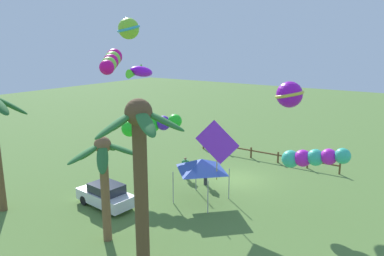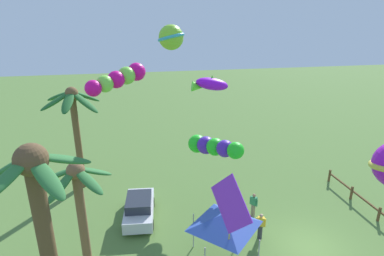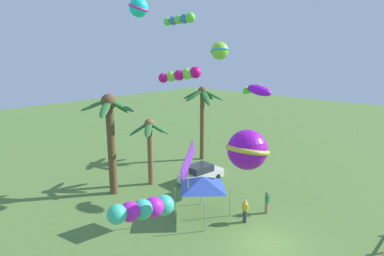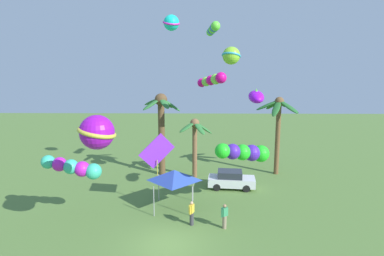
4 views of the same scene
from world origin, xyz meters
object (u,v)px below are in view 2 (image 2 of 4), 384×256
at_px(spectator_0, 253,205).
at_px(festival_tent, 225,220).
at_px(kite_tube_1, 213,146).
at_px(palm_tree_2, 73,112).
at_px(kite_diamond_7, 231,205).
at_px(kite_fish_4, 210,84).
at_px(palm_tree_0, 39,203).
at_px(kite_tube_5, 119,79).
at_px(parked_car_0, 139,208).
at_px(palm_tree_1, 78,190).
at_px(spectator_1, 260,226).
at_px(kite_ball_8, 171,37).

bearing_deg(spectator_0, festival_tent, 138.88).
xyz_separation_m(spectator_0, kite_tube_1, (1.50, 2.30, 3.50)).
distance_m(palm_tree_2, festival_tent, 12.71).
bearing_deg(kite_diamond_7, kite_fish_4, -5.94).
bearing_deg(kite_diamond_7, kite_tube_1, -7.36).
distance_m(palm_tree_0, spectator_0, 12.57).
xyz_separation_m(festival_tent, kite_diamond_7, (-1.22, 0.17, 1.66)).
bearing_deg(palm_tree_2, kite_tube_5, -152.15).
height_order(palm_tree_0, kite_fish_4, kite_fish_4).
xyz_separation_m(kite_tube_5, kite_diamond_7, (-4.05, -4.46, -4.93)).
height_order(parked_car_0, kite_diamond_7, kite_diamond_7).
height_order(palm_tree_1, spectator_1, palm_tree_1).
height_order(palm_tree_2, spectator_0, palm_tree_2).
height_order(palm_tree_1, palm_tree_2, palm_tree_2).
relative_size(festival_tent, kite_ball_8, 1.49).
bearing_deg(kite_tube_1, palm_tree_0, 128.82).
bearing_deg(palm_tree_1, kite_tube_5, -57.40).
xyz_separation_m(palm_tree_1, kite_ball_8, (2.65, -4.93, 6.77)).
relative_size(kite_fish_4, kite_ball_8, 1.21).
relative_size(spectator_0, kite_diamond_7, 0.43).
distance_m(parked_car_0, spectator_0, 7.06).
xyz_separation_m(kite_tube_5, kite_ball_8, (1.23, -2.70, 1.78)).
bearing_deg(spectator_0, kite_tube_1, 56.77).
bearing_deg(kite_ball_8, festival_tent, -154.63).
height_order(palm_tree_1, kite_fish_4, kite_fish_4).
xyz_separation_m(kite_fish_4, kite_diamond_7, (-6.69, 0.70, -3.93)).
bearing_deg(festival_tent, spectator_1, -63.07).
distance_m(spectator_1, kite_tube_5, 11.02).
xyz_separation_m(spectator_0, kite_diamond_7, (-4.56, 3.08, 3.31)).
bearing_deg(palm_tree_1, parked_car_0, -42.15).
xyz_separation_m(spectator_1, kite_diamond_7, (-2.50, 2.68, 3.31)).
relative_size(palm_tree_0, kite_fish_4, 3.35).
height_order(kite_tube_1, kite_tube_5, kite_tube_5).
xyz_separation_m(palm_tree_1, palm_tree_2, (7.90, 1.20, 1.61)).
relative_size(palm_tree_1, kite_tube_1, 1.42).
bearing_deg(palm_tree_0, palm_tree_1, -13.20).
xyz_separation_m(spectator_0, kite_tube_5, (-0.51, 7.54, 8.25)).
height_order(palm_tree_1, spectator_0, palm_tree_1).
bearing_deg(kite_tube_5, kite_ball_8, -65.58).
relative_size(festival_tent, kite_tube_5, 1.02).
bearing_deg(parked_car_0, kite_diamond_7, -145.77).
relative_size(spectator_0, kite_ball_8, 0.83).
relative_size(kite_fish_4, kite_diamond_7, 0.63).
distance_m(kite_tube_5, kite_ball_8, 3.46).
height_order(palm_tree_0, kite_tube_1, palm_tree_0).
xyz_separation_m(palm_tree_2, spectator_1, (-8.03, -10.56, -4.87)).
distance_m(palm_tree_2, spectator_1, 14.13).
bearing_deg(kite_diamond_7, spectator_1, -47.02).
xyz_separation_m(palm_tree_1, kite_diamond_7, (-2.63, -6.68, 0.05)).
distance_m(palm_tree_2, parked_car_0, 7.97).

